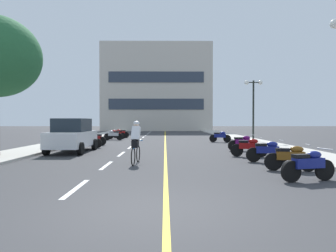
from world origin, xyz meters
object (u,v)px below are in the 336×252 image
at_px(motorcycle_5, 89,140).
at_px(motorcycle_10, 121,133).
at_px(motorcycle_3, 249,147).
at_px(motorcycle_7, 220,136).
at_px(parked_car_near, 72,135).
at_px(motorcycle_1, 291,157).
at_px(motorcycle_2, 267,151).
at_px(motorcycle_6, 95,138).
at_px(street_lamp_mid, 253,96).
at_px(motorcycle_4, 243,142).
at_px(motorcycle_0, 309,165).
at_px(cyclist_rider, 136,141).
at_px(motorcycle_9, 116,134).
at_px(motorcycle_8, 113,135).

distance_m(motorcycle_5, motorcycle_10, 11.42).
xyz_separation_m(motorcycle_3, motorcycle_7, (0.39, 9.74, 0.00)).
height_order(parked_car_near, motorcycle_3, parked_car_near).
distance_m(parked_car_near, motorcycle_10, 14.03).
relative_size(motorcycle_1, motorcycle_5, 0.99).
xyz_separation_m(motorcycle_2, motorcycle_7, (0.16, 11.64, 0.00)).
bearing_deg(motorcycle_6, motorcycle_7, 17.06).
relative_size(street_lamp_mid, motorcycle_6, 2.89).
xyz_separation_m(motorcycle_3, motorcycle_10, (-8.36, 16.22, 0.00)).
xyz_separation_m(motorcycle_2, motorcycle_4, (0.22, 4.79, 0.00)).
xyz_separation_m(street_lamp_mid, motorcycle_0, (-2.98, -15.76, -3.18)).
xyz_separation_m(motorcycle_4, motorcycle_6, (-9.26, 4.03, 0.00)).
bearing_deg(cyclist_rider, motorcycle_9, 101.56).
relative_size(parked_car_near, motorcycle_6, 2.55).
height_order(motorcycle_0, motorcycle_10, same).
xyz_separation_m(street_lamp_mid, motorcycle_3, (-3.04, -9.90, -3.18)).
bearing_deg(motorcycle_10, motorcycle_3, -62.72).
relative_size(motorcycle_0, motorcycle_9, 0.99).
bearing_deg(motorcycle_0, motorcycle_8, 114.88).
xyz_separation_m(motorcycle_5, cyclist_rider, (3.61, -7.03, 0.41)).
bearing_deg(motorcycle_6, motorcycle_4, -23.49).
xyz_separation_m(motorcycle_5, motorcycle_6, (-0.10, 2.12, 0.00)).
bearing_deg(motorcycle_1, motorcycle_7, 89.56).
xyz_separation_m(motorcycle_10, cyclist_rider, (3.25, -18.44, 0.41)).
distance_m(motorcycle_0, motorcycle_5, 13.81).
distance_m(motorcycle_8, motorcycle_10, 3.67).
xyz_separation_m(motorcycle_0, motorcycle_1, (0.23, 1.77, 0.00)).
bearing_deg(motorcycle_2, motorcycle_4, 87.41).
relative_size(street_lamp_mid, motorcycle_1, 2.84).
height_order(parked_car_near, motorcycle_7, parked_car_near).
bearing_deg(motorcycle_9, motorcycle_5, -91.35).
relative_size(motorcycle_7, motorcycle_9, 0.97).
relative_size(parked_car_near, motorcycle_2, 2.48).
bearing_deg(motorcycle_6, motorcycle_0, -55.21).
distance_m(motorcycle_9, cyclist_rider, 16.89).
distance_m(motorcycle_5, motorcycle_8, 7.75).
distance_m(motorcycle_7, cyclist_rider, 13.18).
distance_m(motorcycle_1, motorcycle_6, 14.28).
height_order(motorcycle_6, motorcycle_10, same).
relative_size(motorcycle_4, motorcycle_8, 1.00).
distance_m(street_lamp_mid, cyclist_rider, 14.87).
bearing_deg(motorcycle_10, motorcycle_6, -92.78).
height_order(motorcycle_1, cyclist_rider, cyclist_rider).
bearing_deg(motorcycle_10, cyclist_rider, -80.00).
relative_size(motorcycle_4, motorcycle_5, 1.00).
distance_m(street_lamp_mid, motorcycle_4, 8.12).
height_order(street_lamp_mid, cyclist_rider, street_lamp_mid).
xyz_separation_m(motorcycle_3, motorcycle_8, (-8.47, 12.55, 0.00)).
bearing_deg(motorcycle_10, motorcycle_1, -66.92).
relative_size(motorcycle_0, motorcycle_10, 0.99).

